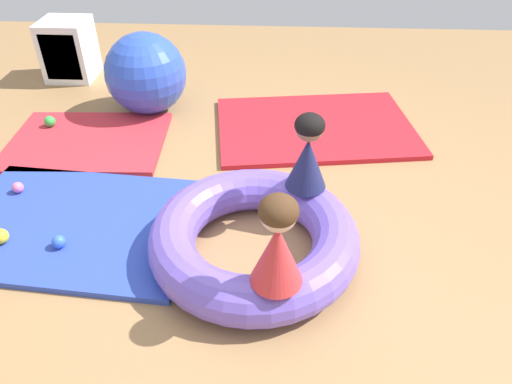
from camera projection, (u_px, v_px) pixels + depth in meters
name	position (u px, v px, depth m)	size (l,w,h in m)	color
ground_plane	(233.00, 237.00, 2.91)	(8.00, 8.00, 0.00)	#9E7549
gym_mat_front	(315.00, 127.00, 3.97)	(1.59, 1.10, 0.04)	red
gym_mat_far_left	(88.00, 141.00, 3.78)	(1.20, 0.91, 0.04)	red
gym_mat_far_right	(76.00, 224.00, 2.98)	(1.50, 1.07, 0.04)	#2D47B7
inflatable_cushion	(254.00, 238.00, 2.71)	(1.19, 1.19, 0.27)	#7056D1
child_in_red	(277.00, 242.00, 2.14)	(0.30, 0.30, 0.49)	red
child_in_navy	(308.00, 152.00, 2.76)	(0.26, 0.26, 0.48)	navy
play_ball_pink	(18.00, 187.00, 3.19)	(0.07, 0.07, 0.07)	pink
play_ball_green	(50.00, 121.00, 3.91)	(0.09, 0.09, 0.09)	green
play_ball_yellow	(0.00, 236.00, 2.80)	(0.09, 0.09, 0.09)	yellow
play_ball_blue	(59.00, 242.00, 2.77)	(0.08, 0.08, 0.08)	blue
exercise_ball_large	(146.00, 74.00, 4.04)	(0.69, 0.69, 0.69)	blue
storage_cube	(68.00, 50.00, 4.65)	(0.44, 0.44, 0.56)	white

